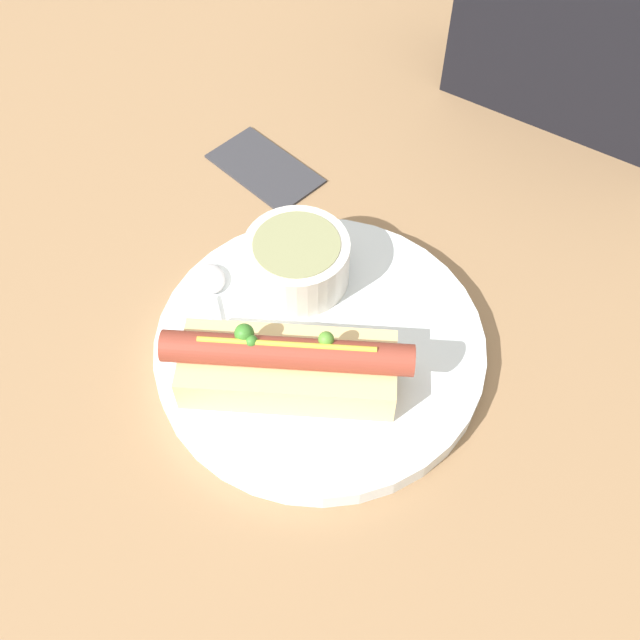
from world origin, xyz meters
The scene contains 6 objects.
ground_plane centered at (0.00, 0.00, 0.00)m, with size 4.00×4.00×0.00m, color #93704C.
dinner_plate centered at (0.00, 0.00, 0.01)m, with size 0.30×0.30×0.02m.
hot_dog centered at (0.00, -0.05, 0.04)m, with size 0.19×0.15×0.06m.
soup_bowl centered at (-0.06, 0.05, 0.05)m, with size 0.10×0.10×0.05m.
spoon centered at (-0.10, -0.02, 0.02)m, with size 0.13×0.12×0.01m.
napkin centered at (-0.18, 0.17, 0.00)m, with size 0.13×0.09×0.01m.
Camera 1 is at (0.20, -0.31, 0.57)m, focal length 42.00 mm.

